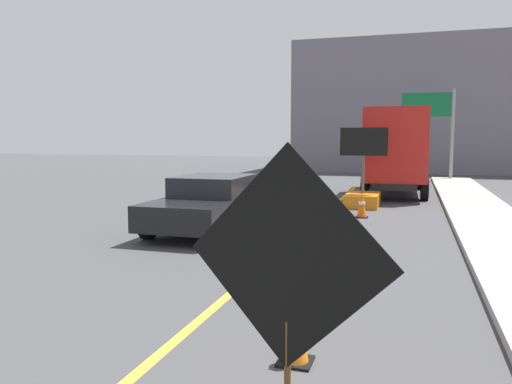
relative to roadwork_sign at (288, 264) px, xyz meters
name	(u,v)px	position (x,y,z in m)	size (l,w,h in m)	color
lane_center_stripe	(207,314)	(-1.76, 2.65, -1.47)	(0.14, 36.00, 0.01)	yellow
roadwork_sign	(288,264)	(0.00, 0.00, 0.00)	(1.60, 0.36, 2.33)	#593819
arrow_board_trailer	(363,193)	(-0.78, 14.11, -0.99)	(1.60, 1.80, 2.70)	orange
box_truck	(396,150)	(0.16, 18.25, 0.39)	(2.57, 6.67, 3.47)	black
pickup_car	(212,203)	(-4.08, 8.51, -0.77)	(2.10, 4.71, 1.38)	black
highway_guide_sign	(438,118)	(2.07, 25.99, 1.95)	(2.79, 0.27, 5.00)	gray
far_building_block	(432,107)	(2.01, 33.84, 3.00)	(18.60, 6.12, 8.94)	slate
traffic_cone_near_sign	(295,330)	(-0.29, 1.57, -1.12)	(0.36, 0.36, 0.72)	black
traffic_cone_mid_lane	(341,257)	(-0.26, 4.89, -1.10)	(0.36, 0.36, 0.76)	black
traffic_cone_far_lane	(348,226)	(-0.56, 8.29, -1.16)	(0.36, 0.36, 0.63)	black
traffic_cone_curbside	(362,205)	(-0.56, 11.62, -1.10)	(0.36, 0.36, 0.76)	black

